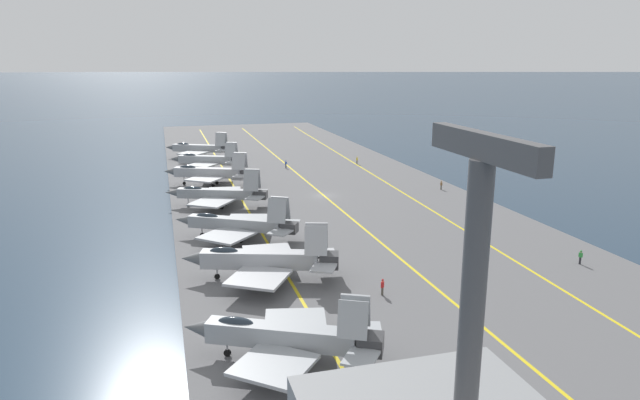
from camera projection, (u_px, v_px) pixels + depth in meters
name	position (u px, v px, depth m)	size (l,w,h in m)	color
ground_plane	(324.00, 198.00, 100.63)	(2000.00, 2000.00, 0.00)	#23384C
carrier_deck	(324.00, 197.00, 100.59)	(228.14, 52.34, 0.40)	slate
deck_stripe_foul_line	(399.00, 191.00, 104.28)	(205.32, 0.36, 0.01)	yellow
deck_stripe_centerline	(324.00, 195.00, 100.54)	(205.32, 0.36, 0.01)	yellow
deck_stripe_edge_line	(242.00, 201.00, 96.80)	(205.32, 0.36, 0.01)	yellow
parked_jet_nearest	(285.00, 336.00, 44.95)	(13.08, 16.11, 6.01)	#9EA3A8
parked_jet_second	(263.00, 259.00, 61.81)	(14.18, 17.24, 6.41)	#A8AAAF
parked_jet_third	(238.00, 224.00, 75.46)	(13.89, 16.73, 6.19)	#93999E
parked_jet_fourth	(219.00, 194.00, 92.03)	(14.18, 16.77, 6.38)	#93999E
parked_jet_fifth	(210.00, 173.00, 107.69)	(12.54, 17.30, 6.44)	#A8AAAF
parked_jet_sixth	(208.00, 160.00, 120.97)	(12.30, 15.75, 6.36)	#9EA3A8
parked_jet_seventh	(200.00, 148.00, 136.77)	(14.15, 16.44, 6.42)	#9EA3A8
crew_yellow_vest	(357.00, 160.00, 129.94)	(0.46, 0.44, 1.77)	#4C473D
crew_brown_vest	(441.00, 185.00, 104.83)	(0.39, 0.45, 1.67)	#4C473D
crew_red_vest	(382.00, 286.00, 58.11)	(0.46, 0.44, 1.76)	#4C473D
crew_green_vest	(581.00, 256.00, 66.88)	(0.43, 0.34, 1.71)	#232328
crew_purple_vest	(475.00, 228.00, 78.18)	(0.44, 0.36, 1.64)	#4C473D
crew_blue_vest	(286.00, 164.00, 125.25)	(0.46, 0.42, 1.71)	#232328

